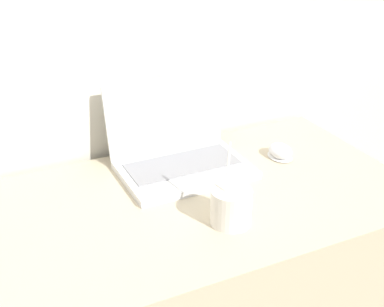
{
  "coord_description": "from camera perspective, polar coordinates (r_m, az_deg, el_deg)",
  "views": [
    {
      "loc": [
        -0.49,
        -0.74,
        1.43
      ],
      "look_at": [
        0.05,
        0.4,
        0.8
      ],
      "focal_mm": 50.0,
      "sensor_mm": 36.0,
      "label": 1
    }
  ],
  "objects": [
    {
      "name": "computer_mouse",
      "position": [
        1.58,
        9.4,
        0.2
      ],
      "size": [
        0.07,
        0.09,
        0.04
      ],
      "color": "white",
      "rests_on": "desk"
    },
    {
      "name": "laptop",
      "position": [
        1.5,
        -1.53,
        0.3
      ],
      "size": [
        0.35,
        0.29,
        0.23
      ],
      "color": "silver",
      "rests_on": "desk"
    },
    {
      "name": "drink_cup",
      "position": [
        1.25,
        4.2,
        -5.59
      ],
      "size": [
        0.1,
        0.1,
        0.2
      ],
      "color": "silver",
      "rests_on": "desk"
    },
    {
      "name": "desk",
      "position": [
        1.58,
        -0.48,
        -15.98
      ],
      "size": [
        1.18,
        0.63,
        0.72
      ],
      "color": "beige",
      "rests_on": "ground_plane"
    }
  ]
}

